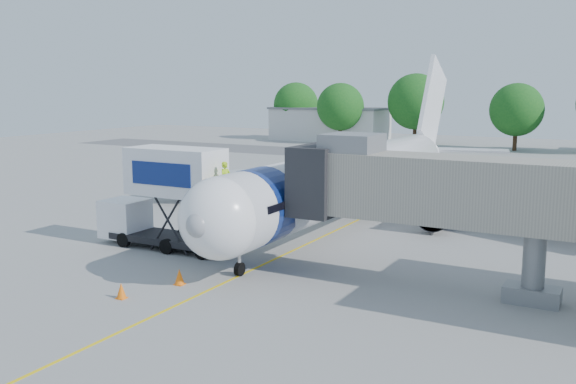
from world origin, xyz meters
The scene contains 14 objects.
ground centered at (0.00, 0.00, 0.00)m, with size 160.00×160.00×0.00m, color gray.
guidance_line centered at (0.00, 0.00, 0.01)m, with size 0.15×70.00×0.01m, color yellow.
taxiway_strip centered at (0.00, 42.00, 0.00)m, with size 120.00×10.00×0.01m, color #59595B.
aircraft centered at (0.00, 4.12, 2.95)m, with size 34.17×37.73×11.35m.
jet_bridge centered at (7.99, -7.00, 4.34)m, with size 13.90×3.20×6.60m.
catering_hiloader centered at (-6.26, -7.00, 2.76)m, with size 8.50×2.44×5.50m.
ground_tug centered at (-1.60, -18.84, 0.80)m, with size 3.98×2.31×1.52m.
safety_cone_a centered at (-1.59, -11.93, 0.35)m, with size 0.46×0.46×0.73m.
safety_cone_b centered at (-2.54, -14.59, 0.32)m, with size 0.42×0.42×0.67m.
outbuilding_left centered at (-28.00, 60.00, 2.66)m, with size 18.40×8.40×5.30m.
tree_a centered at (-33.85, 59.50, 5.63)m, with size 7.27×7.27×9.27m.
tree_b centered at (-24.27, 55.86, 5.55)m, with size 7.18×7.18×9.16m.
tree_c centered at (-13.59, 59.10, 6.40)m, with size 8.26×8.26×10.54m.
tree_d centered at (1.03, 57.21, 5.52)m, with size 7.14×7.14×9.11m.
Camera 1 is at (15.83, -33.64, 8.74)m, focal length 40.00 mm.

